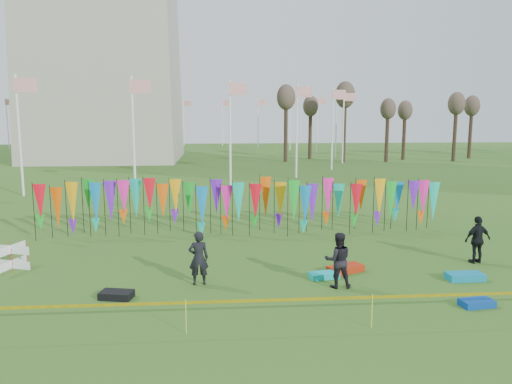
{
  "coord_description": "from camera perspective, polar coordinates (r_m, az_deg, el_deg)",
  "views": [
    {
      "loc": [
        -1.06,
        -14.16,
        5.42
      ],
      "look_at": [
        0.54,
        6.0,
        2.27
      ],
      "focal_mm": 35.0,
      "sensor_mm": 36.0,
      "label": 1
    }
  ],
  "objects": [
    {
      "name": "ground",
      "position": [
        15.2,
        -0.26,
        -12.03
      ],
      "size": [
        160.0,
        160.0,
        0.0
      ],
      "primitive_type": "plane",
      "color": "#2C5919",
      "rests_on": "ground"
    },
    {
      "name": "flagpole_ring",
      "position": [
        63.51,
        -16.44,
        7.23
      ],
      "size": [
        57.4,
        56.16,
        8.0
      ],
      "color": "white",
      "rests_on": "ground"
    },
    {
      "name": "banner_row",
      "position": [
        22.79,
        -1.12,
        -0.91
      ],
      "size": [
        18.64,
        0.64,
        2.43
      ],
      "color": "black",
      "rests_on": "ground"
    },
    {
      "name": "caution_tape_near",
      "position": [
        12.74,
        -0.48,
        -12.5
      ],
      "size": [
        26.0,
        0.02,
        0.9
      ],
      "color": "#FFDE05",
      "rests_on": "ground"
    },
    {
      "name": "tree_line",
      "position": [
        66.9,
        25.38,
        8.67
      ],
      "size": [
        53.92,
        1.92,
        7.84
      ],
      "color": "#3B2A1D",
      "rests_on": "ground"
    },
    {
      "name": "box_kite",
      "position": [
        19.76,
        -26.21,
        -6.68
      ],
      "size": [
        0.78,
        0.78,
        0.87
      ],
      "rotation": [
        0.0,
        0.0,
        -0.33
      ],
      "color": "red",
      "rests_on": "ground"
    },
    {
      "name": "person_left",
      "position": [
        16.17,
        -6.58,
        -7.51
      ],
      "size": [
        0.68,
        0.52,
        1.75
      ],
      "primitive_type": "imported",
      "rotation": [
        0.0,
        0.0,
        3.23
      ],
      "color": "black",
      "rests_on": "ground"
    },
    {
      "name": "person_mid",
      "position": [
        16.04,
        9.36,
        -7.68
      ],
      "size": [
        0.89,
        0.58,
        1.77
      ],
      "primitive_type": "imported",
      "rotation": [
        0.0,
        0.0,
        3.09
      ],
      "color": "black",
      "rests_on": "ground"
    },
    {
      "name": "person_right",
      "position": [
        20.06,
        24.0,
        -5.0
      ],
      "size": [
        1.11,
        0.75,
        1.76
      ],
      "primitive_type": "imported",
      "rotation": [
        0.0,
        0.0,
        3.31
      ],
      "color": "black",
      "rests_on": "ground"
    },
    {
      "name": "kite_bag_turquoise",
      "position": [
        17.06,
        7.76,
        -9.41
      ],
      "size": [
        1.04,
        0.66,
        0.19
      ],
      "primitive_type": "cube",
      "rotation": [
        0.0,
        0.0,
        0.19
      ],
      "color": "#0DBFC4",
      "rests_on": "ground"
    },
    {
      "name": "kite_bag_blue",
      "position": [
        15.87,
        23.92,
        -11.52
      ],
      "size": [
        0.99,
        0.62,
        0.2
      ],
      "primitive_type": "cube",
      "rotation": [
        0.0,
        0.0,
        0.14
      ],
      "color": "#093E9C",
      "rests_on": "ground"
    },
    {
      "name": "kite_bag_red",
      "position": [
        17.79,
        10.18,
        -8.62
      ],
      "size": [
        1.39,
        1.07,
        0.23
      ],
      "primitive_type": "cube",
      "rotation": [
        0.0,
        0.0,
        0.44
      ],
      "color": "#B5280C",
      "rests_on": "ground"
    },
    {
      "name": "kite_bag_black",
      "position": [
        15.7,
        -15.66,
        -11.25
      ],
      "size": [
        1.04,
        0.74,
        0.22
      ],
      "primitive_type": "cube",
      "rotation": [
        0.0,
        0.0,
        -0.22
      ],
      "color": "black",
      "rests_on": "ground"
    },
    {
      "name": "kite_bag_teal",
      "position": [
        18.1,
        22.78,
        -8.89
      ],
      "size": [
        1.22,
        0.61,
        0.23
      ],
      "primitive_type": "cube",
      "rotation": [
        0.0,
        0.0,
        0.03
      ],
      "color": "#0C80AA",
      "rests_on": "ground"
    }
  ]
}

